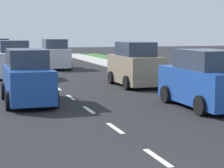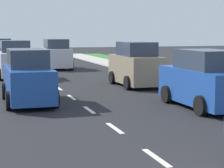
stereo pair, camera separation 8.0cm
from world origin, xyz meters
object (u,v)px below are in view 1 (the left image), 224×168
car_oncoming_second (14,61)px  car_parked_curbside (205,81)px  car_oncoming_lead (27,78)px  car_parked_far (135,66)px  car_outgoing_far (55,55)px  car_oncoming_third (0,52)px

car_oncoming_second → car_parked_curbside: 13.65m
car_oncoming_second → car_parked_curbside: bearing=-64.9°
car_oncoming_lead → car_oncoming_second: bearing=88.4°
car_parked_far → car_oncoming_second: bearing=133.6°
car_oncoming_lead → car_outgoing_far: size_ratio=1.08×
car_oncoming_lead → car_outgoing_far: bearing=76.1°
car_oncoming_lead → car_outgoing_far: 15.29m
car_oncoming_third → car_outgoing_far: 8.57m
car_oncoming_third → car_oncoming_second: (0.18, -13.20, 0.04)m
car_oncoming_second → car_outgoing_far: bearing=57.8°
car_oncoming_second → car_oncoming_lead: bearing=-91.6°
car_oncoming_third → car_parked_far: (5.73, -19.03, 0.04)m
car_oncoming_lead → car_parked_far: bearing=31.7°
car_oncoming_third → car_outgoing_far: size_ratio=1.09×
car_oncoming_lead → car_parked_curbside: (6.04, -2.95, 0.01)m
car_oncoming_third → car_parked_curbside: (5.96, -25.57, -0.03)m
car_oncoming_second → car_parked_far: bearing=-46.4°
car_oncoming_third → car_oncoming_lead: 22.62m
car_oncoming_lead → car_parked_curbside: car_parked_curbside is taller
car_outgoing_far → car_parked_far: bearing=-79.2°
car_oncoming_lead → car_parked_curbside: size_ratio=0.98×
car_outgoing_far → car_parked_curbside: size_ratio=0.90×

